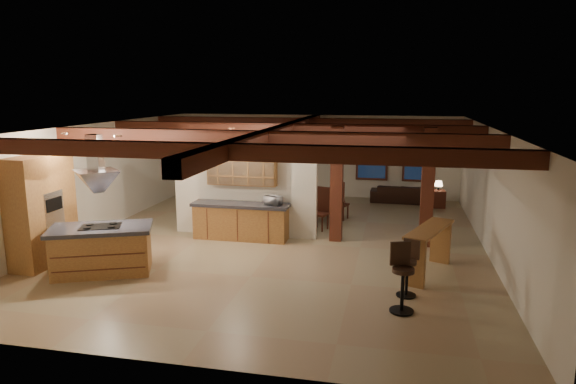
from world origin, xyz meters
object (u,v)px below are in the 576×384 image
kitchen_island (102,249)px  dining_table (309,209)px  sofa (400,194)px  bar_counter (429,243)px

kitchen_island → dining_table: size_ratio=1.14×
dining_table → sofa: bearing=41.8°
sofa → bar_counter: bar_counter is taller
sofa → bar_counter: size_ratio=1.03×
kitchen_island → sofa: (6.09, 8.36, -0.22)m
kitchen_island → dining_table: kitchen_island is taller
kitchen_island → bar_counter: 6.78m
sofa → kitchen_island: bearing=54.8°
sofa → bar_counter: (0.55, -7.01, 0.38)m
kitchen_island → sofa: kitchen_island is taller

